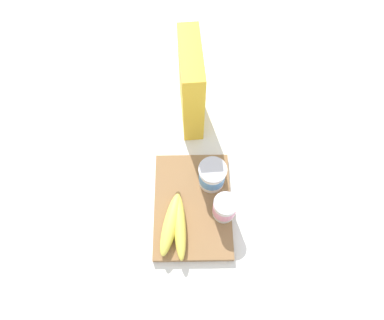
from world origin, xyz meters
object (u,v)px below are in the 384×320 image
yogurt_cup_back (225,208)px  yogurt_cup_front (212,176)px  banana_bunch (175,225)px  cereal_box (191,85)px  cutting_board (193,205)px

yogurt_cup_back → yogurt_cup_front: bearing=-162.1°
yogurt_cup_front → banana_bunch: 0.17m
cereal_box → banana_bunch: size_ratio=1.46×
cereal_box → cutting_board: bearing=175.9°
yogurt_cup_front → banana_bunch: (0.13, -0.10, -0.03)m
cereal_box → yogurt_cup_front: 0.27m
cereal_box → yogurt_cup_back: 0.37m
cutting_board → yogurt_cup_front: yogurt_cup_front is taller
yogurt_cup_back → banana_bunch: bearing=-74.6°
cutting_board → banana_bunch: (0.06, -0.05, 0.03)m
cereal_box → banana_bunch: cereal_box is taller
cereal_box → banana_bunch: 0.40m
yogurt_cup_front → yogurt_cup_back: 0.10m
cutting_board → yogurt_cup_front: 0.10m
cutting_board → yogurt_cup_front: bearing=140.4°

